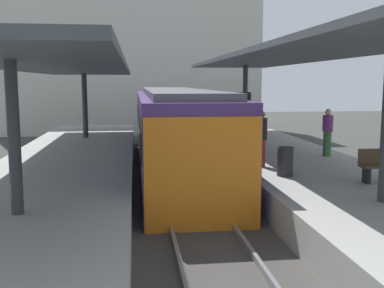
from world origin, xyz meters
name	(u,v)px	position (x,y,z in m)	size (l,w,h in m)	color
ground_plane	(184,196)	(0.00, 0.00, 0.00)	(80.00, 80.00, 0.00)	#383835
platform_left	(60,184)	(-3.80, 0.00, 0.50)	(4.40, 28.00, 1.00)	#9E9E99
platform_right	(301,178)	(3.80, 0.00, 0.50)	(4.40, 28.00, 1.00)	#9E9E99
track_ballast	(184,193)	(0.00, 0.00, 0.10)	(3.20, 28.00, 0.20)	#423F3D
rail_near_side	(161,188)	(-0.72, 0.00, 0.27)	(0.08, 28.00, 0.14)	slate
rail_far_side	(207,187)	(0.72, 0.00, 0.27)	(0.08, 28.00, 0.14)	slate
commuter_train	(174,130)	(0.00, 3.48, 1.73)	(2.78, 15.11, 3.10)	#472D6B
canopy_left	(62,68)	(-3.80, 1.40, 4.01)	(4.18, 21.00, 3.13)	#333335
canopy_right	(290,57)	(3.80, 1.40, 4.41)	(4.18, 21.00, 3.54)	#333335
platform_sign	(238,109)	(2.16, 2.01, 2.62)	(0.90, 0.08, 2.21)	#262628
litter_bin	(285,161)	(2.58, -2.00, 1.40)	(0.44, 0.44, 0.80)	#2D2D30
passenger_near_bench	(328,132)	(5.13, 1.11, 1.85)	(0.36, 0.36, 1.65)	#386B3D
passenger_mid_platform	(261,138)	(2.30, -0.54, 1.89)	(0.36, 0.36, 1.70)	maroon
station_building_backdrop	(130,55)	(-1.77, 20.00, 5.50)	(18.00, 6.00, 11.00)	beige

